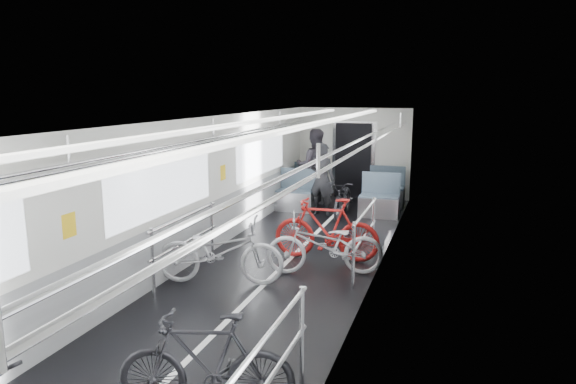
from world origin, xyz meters
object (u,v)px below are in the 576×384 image
(bike_right_near, at_px, (206,363))
(person_standing, at_px, (322,179))
(bike_left_far, at_px, (220,251))
(bike_right_mid, at_px, (325,245))
(bike_right_far, at_px, (326,229))
(bike_aisle, at_px, (343,198))
(person_seated, at_px, (314,166))

(bike_right_near, bearing_deg, person_standing, 170.85)
(bike_left_far, distance_m, bike_right_mid, 1.63)
(bike_right_near, bearing_deg, bike_right_far, 164.30)
(bike_right_near, bearing_deg, bike_left_far, -172.55)
(bike_right_mid, relative_size, bike_aisle, 1.11)
(bike_right_near, height_order, bike_aisle, bike_right_near)
(bike_left_far, xyz_separation_m, bike_right_near, (1.26, -2.89, -0.03))
(bike_left_far, relative_size, bike_right_mid, 1.05)
(bike_left_far, bearing_deg, bike_right_near, -169.49)
(bike_right_near, distance_m, bike_right_far, 4.46)
(bike_aisle, distance_m, person_standing, 0.65)
(person_standing, bearing_deg, bike_left_far, 96.78)
(bike_aisle, relative_size, person_standing, 0.97)
(bike_right_far, height_order, person_standing, person_standing)
(person_standing, distance_m, person_seated, 1.32)
(bike_left_far, bearing_deg, person_standing, -17.09)
(bike_right_near, bearing_deg, bike_aisle, 167.06)
(bike_left_far, height_order, bike_right_mid, bike_left_far)
(bike_left_far, height_order, bike_right_far, bike_right_far)
(bike_right_near, bearing_deg, person_seated, 173.21)
(bike_aisle, bearing_deg, bike_right_near, -87.35)
(bike_right_far, distance_m, bike_aisle, 3.18)
(bike_right_near, relative_size, bike_aisle, 0.97)
(bike_right_near, xyz_separation_m, bike_right_far, (-0.02, 4.46, 0.07))
(bike_left_far, bearing_deg, person_seated, -11.26)
(bike_left_far, bearing_deg, bike_aisle, -23.16)
(person_standing, xyz_separation_m, person_seated, (-0.52, 1.21, 0.11))
(bike_left_far, bearing_deg, bike_right_far, -51.19)
(bike_left_far, distance_m, person_standing, 4.74)
(bike_left_far, xyz_separation_m, bike_right_mid, (1.39, 0.87, -0.02))
(bike_right_near, height_order, bike_right_far, bike_right_far)
(bike_right_mid, xyz_separation_m, person_seated, (-1.56, 5.06, 0.47))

